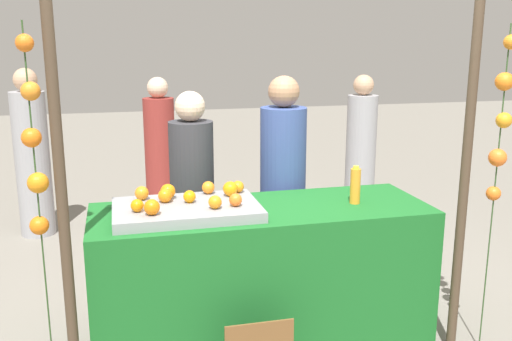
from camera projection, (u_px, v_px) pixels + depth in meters
name	position (u px, v px, depth m)	size (l,w,h in m)	color
ground_plane	(262.00, 339.00, 3.64)	(24.00, 24.00, 0.00)	gray
stall_counter	(262.00, 275.00, 3.54)	(2.06, 0.72, 0.88)	#196023
orange_tray	(187.00, 210.00, 3.30)	(0.84, 0.54, 0.06)	gray
orange_0	(189.00, 197.00, 3.34)	(0.07, 0.07, 0.07)	orange
orange_1	(137.00, 206.00, 3.16)	(0.07, 0.07, 0.07)	orange
orange_2	(168.00, 191.00, 3.41)	(0.09, 0.09, 0.09)	orange
orange_3	(215.00, 202.00, 3.22)	(0.08, 0.08, 0.08)	orange
orange_4	(165.00, 196.00, 3.34)	(0.08, 0.08, 0.08)	orange
orange_5	(236.00, 200.00, 3.26)	(0.08, 0.08, 0.08)	orange
orange_6	(142.00, 193.00, 3.39)	(0.08, 0.08, 0.08)	orange
orange_7	(238.00, 187.00, 3.55)	(0.08, 0.08, 0.08)	orange
orange_8	(208.00, 188.00, 3.53)	(0.08, 0.08, 0.08)	orange
orange_9	(230.00, 189.00, 3.47)	(0.09, 0.09, 0.09)	orange
orange_10	(152.00, 207.00, 3.10)	(0.09, 0.09, 0.09)	orange
juice_bottle	(355.00, 186.00, 3.52)	(0.06, 0.06, 0.24)	orange
vendor_left	(193.00, 208.00, 4.01)	(0.31, 0.31, 1.54)	#333338
vendor_right	(283.00, 197.00, 4.11)	(0.33, 0.33, 1.64)	#384C8C
crowd_person_0	(361.00, 155.00, 5.86)	(0.31, 0.31, 1.53)	#99999E
crowd_person_1	(33.00, 159.00, 5.44)	(0.32, 0.32, 1.62)	#99999E
crowd_person_2	(160.00, 159.00, 5.68)	(0.30, 0.30, 1.52)	maroon
canopy_post_left	(63.00, 214.00, 2.77)	(0.06, 0.06, 2.10)	#473828
canopy_post_right	(464.00, 186.00, 3.28)	(0.06, 0.06, 2.10)	#473828
garland_strand_left	(34.00, 149.00, 2.66)	(0.11, 0.11, 1.97)	#2D4C23
garland_strand_right	(501.00, 123.00, 3.22)	(0.11, 0.11, 1.97)	#2D4C23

